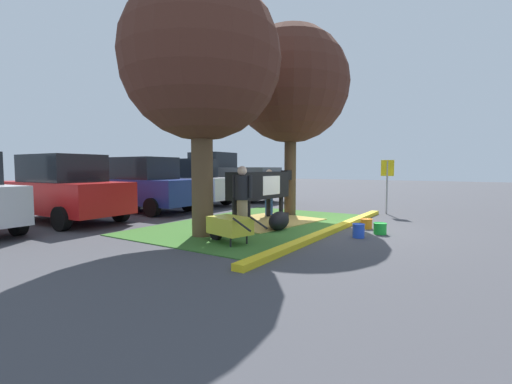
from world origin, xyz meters
The scene contains 19 objects.
ground_plane centered at (0.00, 0.00, 0.00)m, with size 80.00×80.00×0.00m, color #424247.
grass_island centered at (-0.55, 1.96, 0.01)m, with size 7.07×4.38×0.02m, color #386B28.
curb_yellow centered at (-0.55, -0.38, 0.06)m, with size 8.27×0.24×0.12m, color yellow.
hay_bedding centered at (-0.17, 1.92, 0.03)m, with size 3.20×2.40×0.04m, color tan.
shade_tree_left centered at (-2.80, 2.02, 4.08)m, with size 3.71×3.71×5.97m.
shade_tree_right centered at (1.69, 2.03, 4.42)m, with size 3.92×3.92×6.40m.
cow_holstein centered at (-0.04, 2.12, 1.10)m, with size 3.14×0.83×1.55m.
calf_lying centered at (-1.01, 0.94, 0.24)m, with size 1.33×0.76×0.48m.
person_handler centered at (-2.10, 1.36, 0.90)m, with size 0.34×0.53×1.67m.
person_visitor_near centered at (1.08, 2.51, 0.85)m, with size 0.39×0.41×1.59m.
wheelbarrow centered at (-3.12, 0.99, 0.39)m, with size 0.86×1.62×0.63m.
parking_sign centered at (3.80, -0.71, 1.35)m, with size 0.06×0.44×1.91m.
bucket_blue centered at (-0.94, -1.14, 0.17)m, with size 0.29×0.29×0.33m.
bucket_green centered at (-0.23, -1.46, 0.15)m, with size 0.33×0.33×0.28m.
bucket_orange centered at (0.40, -0.95, 0.14)m, with size 0.33×0.33×0.27m.
sedan_red centered at (-3.43, 7.00, 0.98)m, with size 2.15×4.46×2.02m.
sedan_blue centered at (-0.42, 7.08, 0.98)m, with size 2.15×4.46×2.02m.
hatchback_white centered at (2.17, 7.34, 0.98)m, with size 2.15×4.46×2.02m.
pickup_truck_maroon centered at (4.95, 7.36, 1.11)m, with size 2.37×5.47×2.42m.
Camera 1 is at (-9.01, -3.54, 1.62)m, focal length 24.50 mm.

